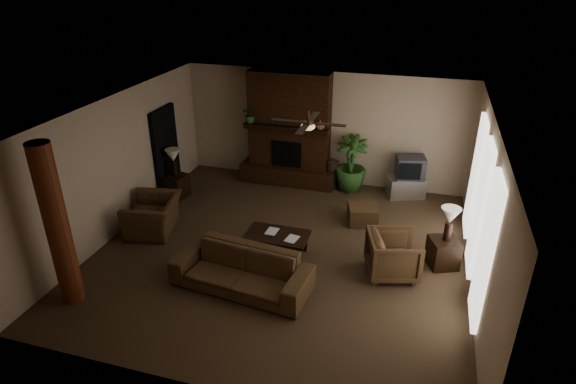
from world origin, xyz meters
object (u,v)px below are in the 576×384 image
(log_column, at_px, (57,227))
(floor_vase, at_px, (331,171))
(sofa, at_px, (241,264))
(armchair_right, at_px, (393,253))
(ottoman, at_px, (362,214))
(lamp_left, at_px, (173,157))
(side_table_left, at_px, (176,186))
(lamp_right, at_px, (450,218))
(tv_stand, at_px, (406,187))
(armchair_left, at_px, (152,210))
(side_table_right, at_px, (443,253))
(coffee_table, at_px, (277,237))
(floor_plant, at_px, (350,175))

(log_column, relative_size, floor_vase, 3.64)
(sofa, relative_size, armchair_right, 2.68)
(ottoman, height_order, lamp_left, lamp_left)
(side_table_left, bearing_deg, lamp_right, -10.88)
(side_table_left, bearing_deg, floor_vase, 24.13)
(armchair_right, distance_m, lamp_right, 1.20)
(armchair_right, height_order, lamp_right, lamp_right)
(tv_stand, xyz_separation_m, side_table_left, (-5.29, -1.57, 0.03))
(armchair_left, distance_m, lamp_right, 5.86)
(armchair_left, distance_m, lamp_left, 1.74)
(sofa, bearing_deg, armchair_left, 159.23)
(floor_vase, bearing_deg, side_table_right, -45.77)
(coffee_table, bearing_deg, lamp_left, 150.77)
(log_column, distance_m, lamp_right, 6.61)
(armchair_left, relative_size, lamp_right, 1.75)
(log_column, bearing_deg, sofa, 22.84)
(sofa, xyz_separation_m, side_table_left, (-2.82, 2.88, -0.19))
(log_column, xyz_separation_m, lamp_right, (5.98, 2.79, -0.40))
(log_column, height_order, floor_vase, log_column)
(floor_vase, bearing_deg, floor_plant, 2.01)
(armchair_right, bearing_deg, sofa, 97.87)
(coffee_table, relative_size, floor_plant, 0.88)
(log_column, height_order, armchair_right, log_column)
(tv_stand, relative_size, floor_plant, 0.62)
(armchair_right, xyz_separation_m, coffee_table, (-2.20, 0.06, -0.07))
(log_column, xyz_separation_m, armchair_right, (5.08, 2.22, -0.95))
(side_table_left, height_order, lamp_right, lamp_right)
(log_column, bearing_deg, ottoman, 42.77)
(log_column, distance_m, side_table_left, 4.14)
(lamp_left, bearing_deg, armchair_right, -18.70)
(sofa, height_order, armchair_left, armchair_left)
(ottoman, bearing_deg, log_column, -137.23)
(lamp_left, xyz_separation_m, lamp_right, (6.18, -1.22, 0.00))
(sofa, bearing_deg, lamp_right, 33.29)
(ottoman, xyz_separation_m, side_table_right, (1.67, -1.19, 0.08))
(armchair_left, height_order, lamp_left, lamp_left)
(lamp_left, bearing_deg, side_table_left, -90.00)
(tv_stand, height_order, lamp_right, lamp_right)
(armchair_right, relative_size, lamp_left, 1.38)
(sofa, height_order, lamp_left, lamp_left)
(floor_vase, distance_m, lamp_left, 3.83)
(lamp_right, bearing_deg, side_table_left, 169.12)
(side_table_left, xyz_separation_m, lamp_right, (6.18, -1.19, 0.73))
(side_table_right, bearing_deg, lamp_right, 44.21)
(armchair_right, bearing_deg, ottoman, 7.95)
(armchair_right, distance_m, floor_plant, 3.59)
(sofa, height_order, ottoman, sofa)
(sofa, xyz_separation_m, coffee_table, (0.26, 1.19, -0.10))
(sofa, distance_m, tv_stand, 5.10)
(lamp_right, bearing_deg, armchair_right, -147.53)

